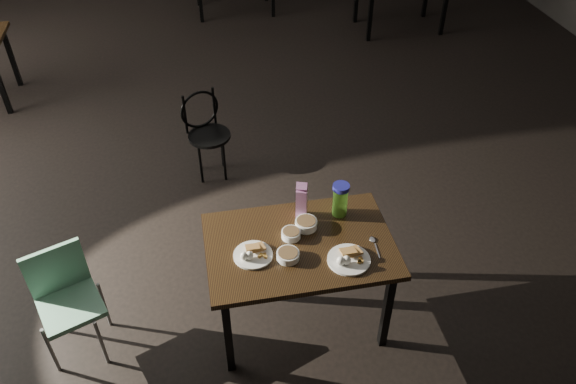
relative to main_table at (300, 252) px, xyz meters
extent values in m
plane|color=black|center=(-0.27, 2.36, -0.67)|extent=(12.00, 12.00, 0.00)
cube|color=black|center=(0.00, 0.00, 0.06)|extent=(1.20, 0.80, 0.04)
cube|color=black|center=(-0.52, -0.32, -0.32)|extent=(0.05, 0.05, 0.71)
cube|color=black|center=(0.52, -0.32, -0.32)|extent=(0.05, 0.05, 0.71)
cube|color=black|center=(-0.52, 0.32, -0.32)|extent=(0.05, 0.05, 0.71)
cube|color=black|center=(0.52, 0.32, -0.32)|extent=(0.05, 0.05, 0.71)
cylinder|color=white|center=(-0.31, -0.05, 0.09)|extent=(0.25, 0.25, 0.01)
cube|color=#A16B39|center=(-0.30, -0.01, 0.14)|extent=(0.09, 0.09, 0.04)
cube|color=#A16B39|center=(-0.27, -0.01, 0.14)|extent=(0.10, 0.10, 0.03)
ellipsoid|color=white|center=(-0.37, -0.09, 0.12)|extent=(0.05, 0.05, 0.06)
ellipsoid|color=white|center=(-0.33, -0.09, 0.12)|extent=(0.05, 0.05, 0.06)
cylinder|color=white|center=(0.27, -0.20, 0.09)|extent=(0.27, 0.27, 0.02)
cube|color=#A16B39|center=(0.27, -0.16, 0.14)|extent=(0.10, 0.09, 0.04)
cube|color=#A16B39|center=(0.30, -0.16, 0.14)|extent=(0.11, 0.11, 0.03)
ellipsoid|color=white|center=(0.20, -0.24, 0.13)|extent=(0.05, 0.05, 0.06)
ellipsoid|color=white|center=(0.24, -0.24, 0.13)|extent=(0.05, 0.05, 0.06)
cylinder|color=white|center=(-0.04, 0.07, 0.10)|extent=(0.13, 0.13, 0.05)
cylinder|color=brown|center=(-0.04, 0.07, 0.12)|extent=(0.11, 0.11, 0.01)
cylinder|color=white|center=(0.07, 0.14, 0.11)|extent=(0.15, 0.15, 0.06)
cylinder|color=brown|center=(0.07, 0.14, 0.13)|extent=(0.12, 0.12, 0.01)
cylinder|color=white|center=(-0.10, -0.11, 0.10)|extent=(0.14, 0.14, 0.05)
cylinder|color=brown|center=(-0.10, -0.11, 0.12)|extent=(0.12, 0.12, 0.01)
cube|color=#991B85|center=(0.06, 0.26, 0.19)|extent=(0.09, 0.09, 0.23)
cube|color=#991B85|center=(0.06, 0.26, 0.33)|extent=(0.09, 0.09, 0.07)
cylinder|color=#7FEF46|center=(0.32, 0.23, 0.18)|extent=(0.13, 0.13, 0.21)
cylinder|color=navy|center=(0.32, 0.23, 0.31)|extent=(0.15, 0.15, 0.03)
ellipsoid|color=silver|center=(0.46, -0.06, 0.08)|extent=(0.04, 0.06, 0.01)
cube|color=silver|center=(0.46, -0.16, 0.08)|extent=(0.02, 0.13, 0.00)
cylinder|color=black|center=(-0.46, 1.81, -0.24)|extent=(0.38, 0.38, 0.03)
torus|color=black|center=(-0.51, 1.96, -0.05)|extent=(0.35, 0.16, 0.37)
cylinder|color=black|center=(-0.35, 1.92, -0.46)|extent=(0.02, 0.02, 0.43)
cylinder|color=black|center=(-0.56, 1.92, -0.46)|extent=(0.02, 0.02, 0.43)
cylinder|color=black|center=(-0.56, 1.70, -0.46)|extent=(0.02, 0.02, 0.43)
cylinder|color=black|center=(-0.35, 1.70, -0.46)|extent=(0.02, 0.02, 0.43)
cube|color=#71B090|center=(-1.49, 0.04, -0.24)|extent=(0.48, 0.48, 0.04)
cube|color=#71B090|center=(-1.55, 0.19, -0.04)|extent=(0.36, 0.16, 0.35)
cylinder|color=slate|center=(-1.64, -0.12, -0.46)|extent=(0.02, 0.02, 0.43)
cylinder|color=slate|center=(-1.33, -0.12, -0.46)|extent=(0.02, 0.02, 0.43)
cylinder|color=slate|center=(-1.64, 0.19, -0.46)|extent=(0.02, 0.02, 0.43)
cylinder|color=slate|center=(-1.33, 0.19, -0.46)|extent=(0.02, 0.02, 0.43)
cube|color=black|center=(-2.56, 3.33, -0.32)|extent=(0.05, 0.05, 0.71)
cube|color=black|center=(-2.56, 3.97, -0.32)|extent=(0.05, 0.05, 0.71)
cube|color=black|center=(1.86, 4.36, -0.32)|extent=(0.05, 0.05, 0.71)
cube|color=black|center=(2.90, 4.36, -0.32)|extent=(0.05, 0.05, 0.71)
camera|label=1|loc=(-0.55, -2.48, 2.61)|focal=35.00mm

